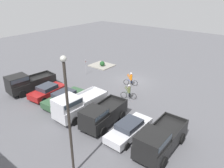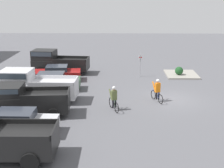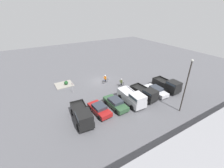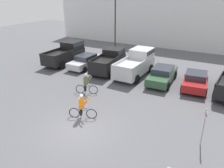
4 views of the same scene
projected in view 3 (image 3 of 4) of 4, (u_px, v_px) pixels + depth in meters
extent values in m
plane|color=#56565B|center=(101.00, 81.00, 31.78)|extent=(80.00, 80.00, 0.00)
cube|color=black|center=(166.00, 85.00, 28.15)|extent=(2.12, 5.30, 1.01)
cube|color=black|center=(174.00, 84.00, 26.53)|extent=(1.91, 2.13, 0.85)
cube|color=#333D47|center=(174.00, 83.00, 26.44)|extent=(1.97, 1.97, 0.37)
cube|color=black|center=(166.00, 79.00, 29.12)|extent=(0.12, 3.16, 0.25)
cube|color=black|center=(159.00, 81.00, 28.21)|extent=(0.12, 3.16, 0.25)
cube|color=black|center=(156.00, 77.00, 29.83)|extent=(2.04, 0.11, 0.25)
cylinder|color=black|center=(177.00, 90.00, 27.60)|extent=(0.23, 0.85, 0.85)
cylinder|color=black|center=(169.00, 92.00, 26.65)|extent=(0.23, 0.85, 0.85)
cylinder|color=black|center=(163.00, 83.00, 30.08)|extent=(0.23, 0.85, 0.85)
cylinder|color=black|center=(155.00, 85.00, 29.13)|extent=(0.23, 0.85, 0.85)
cube|color=silver|center=(156.00, 91.00, 26.87)|extent=(1.77, 4.68, 0.63)
cube|color=#2D333D|center=(156.00, 88.00, 26.62)|extent=(1.56, 2.11, 0.46)
cylinder|color=black|center=(165.00, 95.00, 26.23)|extent=(0.19, 0.60, 0.60)
cylinder|color=black|center=(158.00, 97.00, 25.47)|extent=(0.19, 0.60, 0.60)
cylinder|color=black|center=(153.00, 88.00, 28.53)|extent=(0.19, 0.60, 0.60)
cylinder|color=black|center=(146.00, 90.00, 27.77)|extent=(0.19, 0.60, 0.60)
cube|color=black|center=(144.00, 93.00, 25.57)|extent=(2.34, 5.03, 1.04)
cube|color=black|center=(151.00, 92.00, 24.12)|extent=(1.95, 2.09, 0.68)
cube|color=#333D47|center=(151.00, 92.00, 24.05)|extent=(2.00, 1.94, 0.30)
cube|color=black|center=(144.00, 86.00, 26.47)|extent=(0.31, 2.93, 0.25)
cube|color=black|center=(136.00, 89.00, 25.51)|extent=(0.31, 2.93, 0.25)
cube|color=black|center=(134.00, 85.00, 27.03)|extent=(1.96, 0.23, 0.25)
cylinder|color=black|center=(154.00, 98.00, 25.19)|extent=(0.28, 0.80, 0.78)
cylinder|color=black|center=(146.00, 101.00, 24.19)|extent=(0.28, 0.80, 0.78)
cylinder|color=black|center=(141.00, 90.00, 27.40)|extent=(0.28, 0.80, 0.78)
cylinder|color=black|center=(133.00, 94.00, 26.39)|extent=(0.28, 0.80, 0.78)
cube|color=silver|center=(131.00, 98.00, 24.18)|extent=(2.20, 5.53, 1.08)
cube|color=silver|center=(138.00, 97.00, 22.45)|extent=(1.94, 2.24, 0.88)
cube|color=#333D47|center=(138.00, 96.00, 22.36)|extent=(2.00, 2.07, 0.39)
cube|color=silver|center=(132.00, 90.00, 25.15)|extent=(0.17, 3.29, 0.25)
cube|color=silver|center=(122.00, 93.00, 24.30)|extent=(0.17, 3.29, 0.25)
cube|color=silver|center=(122.00, 87.00, 25.97)|extent=(2.04, 0.14, 0.25)
cylinder|color=black|center=(142.00, 104.00, 23.52)|extent=(0.24, 0.83, 0.83)
cylinder|color=black|center=(132.00, 108.00, 22.64)|extent=(0.24, 0.83, 0.83)
cylinder|color=black|center=(130.00, 94.00, 26.16)|extent=(0.24, 0.83, 0.83)
cylinder|color=black|center=(120.00, 97.00, 25.28)|extent=(0.24, 0.83, 0.83)
cube|color=#2D5133|center=(115.00, 104.00, 23.23)|extent=(1.99, 4.81, 0.66)
cube|color=#2D333D|center=(116.00, 101.00, 22.97)|extent=(1.70, 2.20, 0.47)
cylinder|color=black|center=(126.00, 108.00, 22.66)|extent=(0.21, 0.67, 0.67)
cylinder|color=black|center=(116.00, 112.00, 21.79)|extent=(0.21, 0.67, 0.67)
cylinder|color=black|center=(115.00, 99.00, 24.92)|extent=(0.21, 0.67, 0.67)
cylinder|color=black|center=(106.00, 102.00, 24.05)|extent=(0.21, 0.67, 0.67)
cube|color=maroon|center=(99.00, 109.00, 21.92)|extent=(2.18, 4.36, 0.63)
cube|color=#2D333D|center=(99.00, 106.00, 21.68)|extent=(1.79, 2.04, 0.46)
cylinder|color=black|center=(110.00, 113.00, 21.54)|extent=(0.24, 0.68, 0.66)
cylinder|color=black|center=(99.00, 118.00, 20.60)|extent=(0.24, 0.68, 0.66)
cylinder|color=black|center=(100.00, 105.00, 23.49)|extent=(0.24, 0.68, 0.66)
cylinder|color=black|center=(90.00, 109.00, 22.54)|extent=(0.24, 0.68, 0.66)
cube|color=black|center=(81.00, 115.00, 20.42)|extent=(2.48, 5.64, 0.94)
cube|color=black|center=(84.00, 116.00, 18.67)|extent=(2.02, 2.35, 0.96)
cube|color=#333D47|center=(84.00, 115.00, 18.57)|extent=(2.06, 2.18, 0.42)
cube|color=black|center=(86.00, 105.00, 21.39)|extent=(0.38, 3.28, 0.25)
cube|color=black|center=(72.00, 109.00, 20.67)|extent=(0.38, 3.28, 0.25)
cube|color=black|center=(76.00, 101.00, 22.32)|extent=(1.98, 0.26, 0.25)
cylinder|color=black|center=(93.00, 123.00, 19.63)|extent=(0.30, 0.89, 0.87)
cylinder|color=black|center=(78.00, 127.00, 18.87)|extent=(0.30, 0.89, 0.87)
cylinder|color=black|center=(85.00, 109.00, 22.36)|extent=(0.30, 0.89, 0.87)
cylinder|color=black|center=(72.00, 112.00, 21.60)|extent=(0.30, 0.89, 0.87)
torus|color=black|center=(103.00, 82.00, 30.59)|extent=(0.67, 0.31, 0.71)
torus|color=black|center=(107.00, 80.00, 31.38)|extent=(0.67, 0.31, 0.71)
cylinder|color=#233D9E|center=(105.00, 80.00, 30.91)|extent=(0.55, 0.25, 0.37)
cylinder|color=#233D9E|center=(105.00, 80.00, 30.82)|extent=(0.59, 0.26, 0.04)
cylinder|color=#233D9E|center=(106.00, 80.00, 31.05)|extent=(0.05, 0.05, 0.34)
cylinder|color=#233D9E|center=(104.00, 80.00, 30.51)|extent=(0.19, 0.44, 0.02)
cylinder|color=black|center=(106.00, 80.00, 30.96)|extent=(0.16, 0.16, 0.52)
cylinder|color=black|center=(105.00, 80.00, 31.05)|extent=(0.16, 0.16, 0.52)
cube|color=orange|center=(105.00, 78.00, 30.69)|extent=(0.36, 0.42, 0.69)
cylinder|color=orange|center=(105.00, 78.00, 30.44)|extent=(0.55, 0.29, 0.74)
cylinder|color=orange|center=(104.00, 78.00, 30.62)|extent=(0.55, 0.29, 0.74)
sphere|color=tan|center=(105.00, 76.00, 30.46)|extent=(0.21, 0.21, 0.21)
sphere|color=silver|center=(105.00, 76.00, 30.44)|extent=(0.23, 0.23, 0.23)
torus|color=black|center=(120.00, 86.00, 29.04)|extent=(0.70, 0.32, 0.74)
torus|color=black|center=(123.00, 84.00, 29.79)|extent=(0.70, 0.32, 0.74)
cylinder|color=#2D5133|center=(121.00, 84.00, 29.34)|extent=(0.53, 0.24, 0.39)
cylinder|color=#2D5133|center=(121.00, 83.00, 29.24)|extent=(0.56, 0.25, 0.04)
cylinder|color=#2D5133|center=(122.00, 84.00, 29.47)|extent=(0.05, 0.05, 0.36)
cylinder|color=#2D5133|center=(120.00, 84.00, 28.95)|extent=(0.19, 0.44, 0.02)
cylinder|color=black|center=(122.00, 84.00, 29.38)|extent=(0.16, 0.16, 0.55)
cylinder|color=black|center=(121.00, 84.00, 29.48)|extent=(0.16, 0.16, 0.55)
cube|color=#5B6638|center=(121.00, 82.00, 29.12)|extent=(0.36, 0.42, 0.65)
cylinder|color=#5B6638|center=(122.00, 82.00, 28.88)|extent=(0.52, 0.28, 0.70)
cylinder|color=#5B6638|center=(120.00, 82.00, 29.06)|extent=(0.52, 0.28, 0.70)
sphere|color=tan|center=(121.00, 80.00, 28.90)|extent=(0.23, 0.23, 0.23)
sphere|color=silver|center=(121.00, 79.00, 28.88)|extent=(0.25, 0.25, 0.25)
cylinder|color=#9E9EA3|center=(73.00, 88.00, 26.84)|extent=(0.06, 0.06, 2.19)
cube|color=white|center=(72.00, 84.00, 26.49)|extent=(0.12, 0.29, 0.45)
cube|color=red|center=(72.00, 84.00, 26.49)|extent=(0.12, 0.29, 0.10)
cylinder|color=#2D2823|center=(185.00, 88.00, 20.85)|extent=(0.16, 0.16, 7.77)
sphere|color=#B2B2A8|center=(192.00, 61.00, 19.02)|extent=(0.36, 0.36, 0.36)
cube|color=gray|center=(64.00, 85.00, 30.13)|extent=(3.35, 3.00, 0.15)
sphere|color=#1E4C23|center=(66.00, 83.00, 29.85)|extent=(0.78, 0.78, 0.78)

